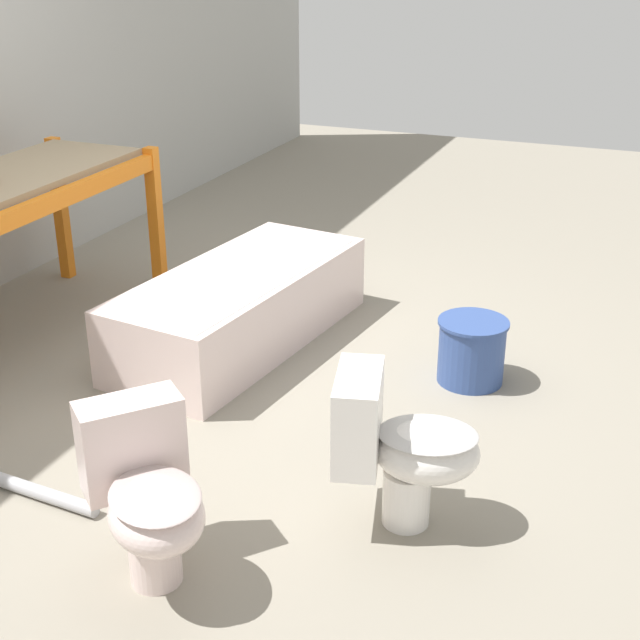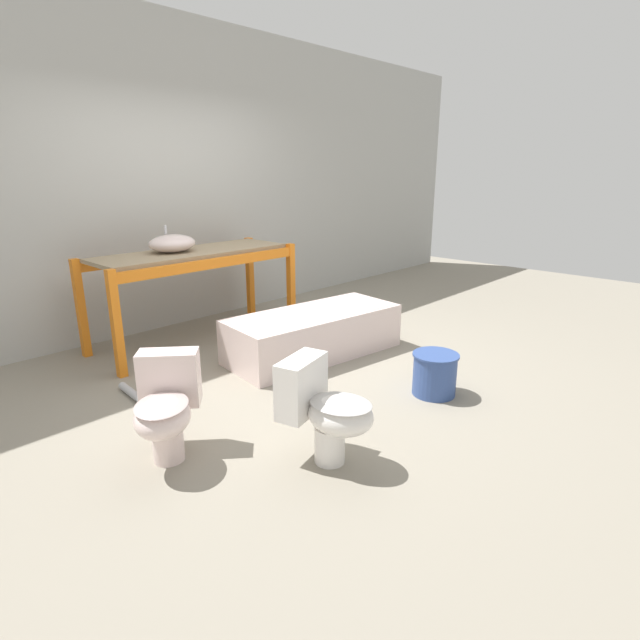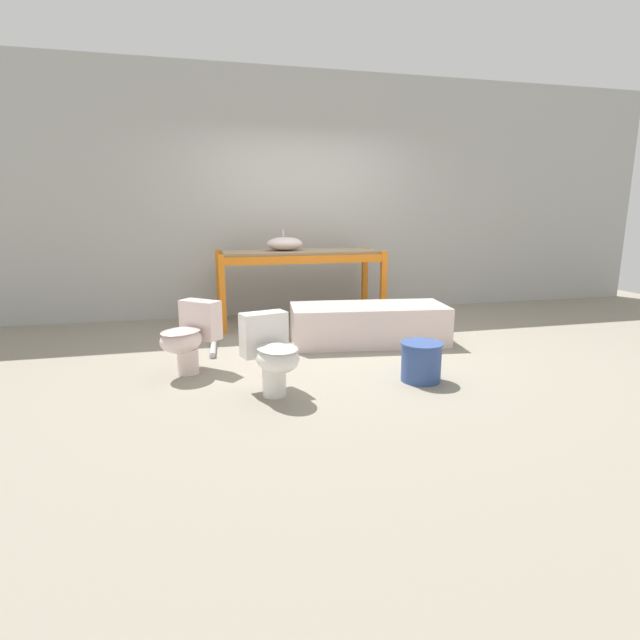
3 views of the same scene
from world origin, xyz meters
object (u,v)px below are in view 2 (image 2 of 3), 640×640
bathtub_main (314,330)px  toilet_far (166,405)px  toilet_near (325,408)px  bucket_white (435,373)px  sink_basin (172,243)px

bathtub_main → toilet_far: size_ratio=2.75×
bathtub_main → toilet_near: (-1.24, -1.29, 0.10)m
toilet_far → toilet_near: bearing=-7.5°
toilet_near → toilet_far: size_ratio=0.99×
toilet_far → bucket_white: (1.88, -0.69, -0.17)m
bucket_white → bathtub_main: bearing=90.6°
toilet_near → toilet_far: bearing=116.7°
toilet_far → bucket_white: size_ratio=1.77×
toilet_near → bucket_white: size_ratio=1.76×
bathtub_main → toilet_far: toilet_far is taller
sink_basin → bathtub_main: sink_basin is taller
bathtub_main → toilet_near: bearing=-126.5°
bathtub_main → sink_basin: bearing=126.7°
toilet_near → toilet_far: 0.94m
bathtub_main → bucket_white: bathtub_main is taller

